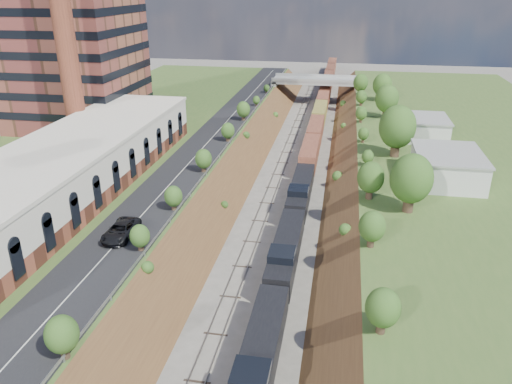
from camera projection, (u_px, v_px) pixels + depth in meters
The scene contains 17 objects.
platform_left at pixel (109, 157), 90.13m from camera, with size 44.00×180.00×5.00m, color #3F5D26.
platform_right at pixel (497, 181), 79.41m from camera, with size 44.00×180.00×5.00m, color #3F5D26.
embankment_left at pixel (228, 178), 87.52m from camera, with size 7.07×180.00×7.07m, color brown.
embankment_right at pixel (355, 186), 83.95m from camera, with size 7.07×180.00×7.07m, color brown.
rail_left_track at pixel (275, 180), 86.13m from camera, with size 1.58×180.00×0.18m, color gray.
rail_right_track at pixel (305, 182), 85.28m from camera, with size 1.58×180.00×0.18m, color gray.
road at pixel (202, 149), 86.30m from camera, with size 8.00×180.00×0.10m, color black.
guardrail at pixel (225, 148), 85.26m from camera, with size 0.10×171.00×0.70m.
commercial_building at pixel (66, 169), 67.02m from camera, with size 14.30×62.30×7.00m.
smokestack at pixel (64, 28), 78.25m from camera, with size 3.20×3.20×40.00m, color brown.
overpass at pixel (316, 86), 140.08m from camera, with size 24.50×8.30×7.40m.
white_building_near at pixel (447, 168), 71.95m from camera, with size 9.00×12.00×4.00m, color silver.
white_building_far at pixel (424, 128), 92.07m from camera, with size 8.00×10.00×3.60m, color silver.
tree_right_large at pixel (412, 179), 61.19m from camera, with size 5.25×5.25×7.61m.
tree_left_crest at pixel (125, 256), 48.63m from camera, with size 2.45×2.45×3.55m.
freight_train at pixel (320, 114), 119.20m from camera, with size 2.92×180.25×4.55m.
suv at pixel (121, 230), 56.03m from camera, with size 2.79×6.06×1.68m, color black.
Camera 1 is at (8.22, -19.50, 31.65)m, focal length 35.00 mm.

